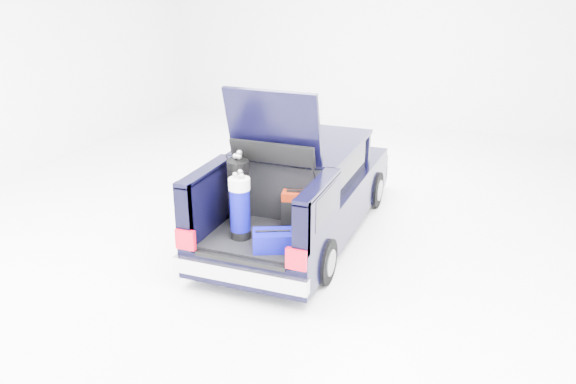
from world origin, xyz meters
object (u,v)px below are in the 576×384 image
at_px(red_suitcase, 294,210).
at_px(blue_duffel, 273,240).
at_px(car, 302,190).
at_px(blue_golf_bag, 240,208).
at_px(black_golf_bag, 239,193).

xyz_separation_m(red_suitcase, blue_duffel, (-0.03, -0.70, -0.14)).
distance_m(car, blue_duffel, 1.92).
xyz_separation_m(blue_golf_bag, blue_duffel, (0.52, -0.17, -0.30)).
bearing_deg(red_suitcase, car, 92.12).
bearing_deg(red_suitcase, blue_duffel, -104.76).
bearing_deg(red_suitcase, black_golf_bag, -179.12).
bearing_deg(black_golf_bag, red_suitcase, 4.76).
bearing_deg(blue_duffel, blue_golf_bag, 137.76).
xyz_separation_m(black_golf_bag, blue_duffel, (0.70, -0.53, -0.35)).
bearing_deg(red_suitcase, blue_golf_bag, -148.79).
bearing_deg(blue_golf_bag, car, 100.80).
bearing_deg(blue_duffel, car, 74.71).
bearing_deg(black_golf_bag, car, 64.44).
bearing_deg(black_golf_bag, blue_golf_bag, -71.97).
bearing_deg(car, blue_golf_bag, -97.71).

